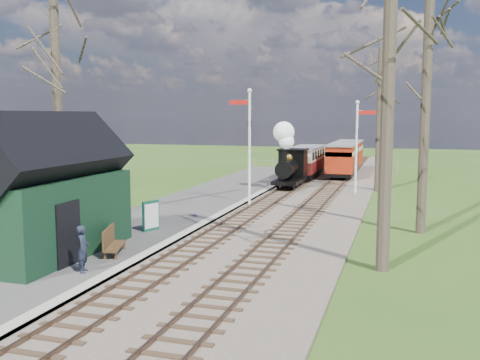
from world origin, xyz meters
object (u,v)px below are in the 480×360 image
(person, at_px, (83,249))
(semaphore_far, at_px, (358,140))
(station_shed, at_px, (46,193))
(semaphore_near, at_px, (248,139))
(red_carriage_a, at_px, (342,160))
(locomotive, at_px, (289,160))
(sign_board, at_px, (151,216))
(coach, at_px, (306,160))
(red_carriage_b, at_px, (349,155))
(bench, at_px, (111,241))

(person, bearing_deg, semaphore_far, -38.95)
(station_shed, distance_m, semaphore_near, 12.58)
(red_carriage_a, relative_size, person, 3.57)
(locomotive, distance_m, sign_board, 14.90)
(station_shed, bearing_deg, coach, 80.25)
(red_carriage_b, bearing_deg, red_carriage_a, -90.00)
(station_shed, bearing_deg, red_carriage_a, 75.13)
(red_carriage_a, height_order, red_carriage_b, same)
(person, bearing_deg, locomotive, -26.38)
(semaphore_near, relative_size, person, 4.40)
(sign_board, relative_size, person, 0.86)
(red_carriage_a, xyz_separation_m, sign_board, (-5.24, -21.64, -0.67))
(semaphore_far, xyz_separation_m, red_carriage_b, (-1.77, 13.47, -1.87))
(red_carriage_b, relative_size, person, 3.57)
(coach, bearing_deg, locomotive, -90.11)
(sign_board, bearing_deg, red_carriage_b, 79.07)
(semaphore_far, bearing_deg, coach, 121.93)
(red_carriage_b, relative_size, bench, 3.01)
(bench, bearing_deg, station_shed, -163.02)
(coach, bearing_deg, bench, -95.30)
(locomotive, height_order, red_carriage_a, locomotive)
(coach, height_order, red_carriage_b, red_carriage_b)
(semaphore_near, distance_m, bench, 11.86)
(person, bearing_deg, red_carriage_b, -28.81)
(locomotive, bearing_deg, bench, -96.99)
(coach, height_order, bench, coach)
(semaphore_far, relative_size, locomotive, 1.34)
(semaphore_near, xyz_separation_m, sign_board, (-1.87, -7.66, -2.81))
(semaphore_near, distance_m, locomotive, 7.19)
(sign_board, bearing_deg, person, -83.38)
(coach, bearing_deg, red_carriage_b, 68.06)
(red_carriage_b, relative_size, sign_board, 4.14)
(coach, height_order, person, coach)
(semaphore_far, relative_size, bench, 3.42)
(semaphore_near, bearing_deg, locomotive, 83.79)
(semaphore_far, relative_size, red_carriage_b, 1.14)
(station_shed, height_order, semaphore_near, semaphore_near)
(red_carriage_b, bearing_deg, station_shed, -102.36)
(semaphore_far, bearing_deg, red_carriage_b, 97.50)
(locomotive, relative_size, red_carriage_a, 0.84)
(red_carriage_b, bearing_deg, coach, -111.94)
(station_shed, xyz_separation_m, locomotive, (4.29, 18.96, -0.29))
(semaphore_far, height_order, bench, semaphore_far)
(locomotive, height_order, coach, locomotive)
(semaphore_far, height_order, red_carriage_a, semaphore_far)
(locomotive, relative_size, red_carriage_b, 0.84)
(locomotive, distance_m, bench, 18.53)
(semaphore_near, xyz_separation_m, coach, (0.77, 13.02, -2.17))
(red_carriage_b, bearing_deg, semaphore_far, -82.50)
(red_carriage_b, bearing_deg, sign_board, -100.93)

